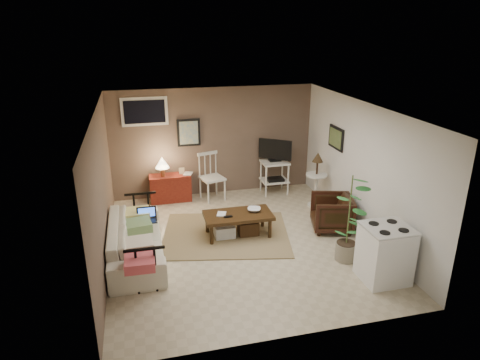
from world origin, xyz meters
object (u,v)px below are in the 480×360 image
object	(u,v)px
stove	(385,253)
red_console	(170,185)
tv_stand	(275,165)
coffee_table	(238,223)
armchair	(332,211)
spindle_chair	(212,178)
potted_plant	(349,215)
side_table	(317,173)
sofa	(135,234)

from	to	relation	value
stove	red_console	bearing A→B (deg)	126.54
tv_stand	stove	xyz separation A→B (m)	(0.51, -3.75, -0.23)
coffee_table	red_console	size ratio (longest dim) A/B	1.21
armchair	stove	distance (m)	1.74
coffee_table	stove	xyz separation A→B (m)	(1.81, -1.90, 0.18)
spindle_chair	potted_plant	bearing A→B (deg)	-61.62
side_table	tv_stand	bearing A→B (deg)	124.24
red_console	side_table	world-z (taller)	side_table
side_table	potted_plant	world-z (taller)	potted_plant
side_table	red_console	bearing A→B (deg)	161.05
potted_plant	coffee_table	bearing A→B (deg)	140.92
spindle_chair	side_table	xyz separation A→B (m)	(2.07, -0.90, 0.25)
coffee_table	tv_stand	size ratio (longest dim) A/B	0.98
sofa	red_console	distance (m)	2.42
spindle_chair	stove	bearing A→B (deg)	-62.47
armchair	spindle_chair	bearing A→B (deg)	-120.84
armchair	coffee_table	bearing A→B (deg)	-79.73
red_console	spindle_chair	bearing A→B (deg)	-7.51
side_table	potted_plant	distance (m)	2.22
spindle_chair	side_table	distance (m)	2.27
coffee_table	armchair	world-z (taller)	armchair
tv_stand	side_table	bearing A→B (deg)	-55.76
coffee_table	potted_plant	world-z (taller)	potted_plant
stove	potted_plant	bearing A→B (deg)	113.38
coffee_table	spindle_chair	distance (m)	1.87
coffee_table	sofa	size ratio (longest dim) A/B	0.57
coffee_table	potted_plant	bearing A→B (deg)	-39.08
tv_stand	potted_plant	bearing A→B (deg)	-85.92
red_console	potted_plant	world-z (taller)	potted_plant
tv_stand	armchair	world-z (taller)	tv_stand
tv_stand	potted_plant	size ratio (longest dim) A/B	0.84
sofa	stove	size ratio (longest dim) A/B	2.44
side_table	armchair	world-z (taller)	side_table
red_console	spindle_chair	distance (m)	0.93
coffee_table	side_table	distance (m)	2.20
armchair	stove	bearing A→B (deg)	16.83
armchair	potted_plant	xyz separation A→B (m)	(-0.25, -1.08, 0.43)
coffee_table	stove	size ratio (longest dim) A/B	1.39
sofa	side_table	size ratio (longest dim) A/B	1.83
red_console	stove	world-z (taller)	red_console
red_console	stove	size ratio (longest dim) A/B	1.14
coffee_table	side_table	size ratio (longest dim) A/B	1.04
spindle_chair	side_table	size ratio (longest dim) A/B	0.87
tv_stand	stove	size ratio (longest dim) A/B	1.42
spindle_chair	tv_stand	world-z (taller)	tv_stand
spindle_chair	armchair	bearing A→B (deg)	-46.40
coffee_table	side_table	bearing A→B (deg)	26.09
spindle_chair	potted_plant	world-z (taller)	potted_plant
sofa	armchair	world-z (taller)	sofa
sofa	stove	world-z (taller)	stove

